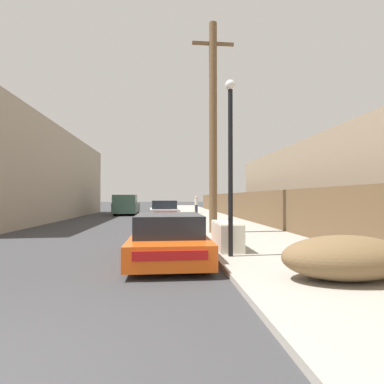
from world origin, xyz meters
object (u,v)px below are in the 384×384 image
at_px(pedestrian, 196,204).
at_px(street_lamp, 230,153).
at_px(car_parked_far, 163,207).
at_px(pickup_truck, 126,205).
at_px(parked_sports_car_red, 168,238).
at_px(car_parked_mid, 164,211).
at_px(brush_pile, 345,257).
at_px(discarded_fridge, 227,235).
at_px(utility_pole, 213,125).

bearing_deg(pedestrian, street_lamp, -93.53).
height_order(car_parked_far, pickup_truck, pickup_truck).
bearing_deg(pickup_truck, street_lamp, 103.50).
relative_size(parked_sports_car_red, pedestrian, 2.82).
xyz_separation_m(parked_sports_car_red, pedestrian, (2.84, 20.19, 0.40)).
distance_m(street_lamp, pedestrian, 20.74).
xyz_separation_m(car_parked_mid, pedestrian, (3.02, 7.57, 0.29)).
bearing_deg(car_parked_mid, street_lamp, -85.21).
distance_m(car_parked_far, pedestrian, 4.46).
relative_size(street_lamp, brush_pile, 1.91).
bearing_deg(car_parked_far, discarded_fridge, -80.47).
xyz_separation_m(pickup_truck, pedestrian, (6.49, 0.05, 0.02)).
height_order(brush_pile, pedestrian, pedestrian).
xyz_separation_m(discarded_fridge, street_lamp, (-0.13, -1.08, 2.23)).
height_order(parked_sports_car_red, pickup_truck, pickup_truck).
height_order(car_parked_mid, brush_pile, car_parked_mid).
xyz_separation_m(discarded_fridge, pickup_truck, (-5.35, 19.48, 0.42)).
height_order(car_parked_mid, pedestrian, pedestrian).
height_order(street_lamp, pedestrian, street_lamp).
bearing_deg(utility_pole, discarded_fridge, -93.61).
relative_size(car_parked_mid, brush_pile, 1.82).
xyz_separation_m(parked_sports_car_red, pickup_truck, (-3.65, 20.14, 0.38)).
distance_m(car_parked_far, pickup_truck, 4.63).
bearing_deg(pickup_truck, parked_sports_car_red, 99.54).
height_order(parked_sports_car_red, street_lamp, street_lamp).
height_order(discarded_fridge, utility_pole, utility_pole).
relative_size(discarded_fridge, car_parked_far, 0.40).
distance_m(car_parked_far, brush_pile, 26.31).
bearing_deg(discarded_fridge, pedestrian, 86.94).
xyz_separation_m(discarded_fridge, brush_pile, (1.47, -3.40, 0.01)).
bearing_deg(discarded_fridge, parked_sports_car_red, -158.63).
relative_size(pickup_truck, utility_pole, 0.61).
height_order(utility_pole, brush_pile, utility_pole).
distance_m(parked_sports_car_red, utility_pole, 6.56).
xyz_separation_m(parked_sports_car_red, car_parked_mid, (-0.18, 12.62, 0.11)).
height_order(parked_sports_car_red, pedestrian, pedestrian).
bearing_deg(parked_sports_car_red, discarded_fridge, 20.76).
xyz_separation_m(discarded_fridge, parked_sports_car_red, (-1.69, -0.65, 0.03)).
bearing_deg(discarded_fridge, street_lamp, -96.28).
distance_m(parked_sports_car_red, pickup_truck, 20.47).
distance_m(discarded_fridge, parked_sports_car_red, 1.81).
distance_m(pickup_truck, pedestrian, 6.49).
relative_size(parked_sports_car_red, utility_pole, 0.51).
relative_size(discarded_fridge, car_parked_mid, 0.40).
bearing_deg(car_parked_mid, car_parked_far, 87.83).
distance_m(parked_sports_car_red, car_parked_mid, 12.62).
height_order(car_parked_far, brush_pile, car_parked_far).
bearing_deg(parked_sports_car_red, car_parked_far, 90.46).
relative_size(utility_pole, pedestrian, 5.54).
distance_m(utility_pole, street_lamp, 5.49).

